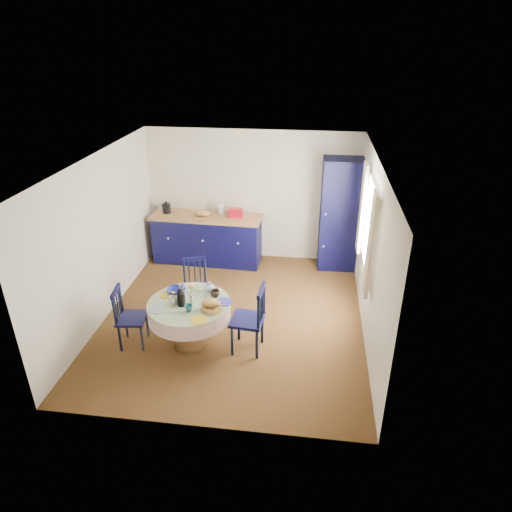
{
  "coord_description": "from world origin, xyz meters",
  "views": [
    {
      "loc": [
        1.13,
        -5.95,
        4.06
      ],
      "look_at": [
        0.33,
        0.2,
        1.0
      ],
      "focal_mm": 32.0,
      "sensor_mm": 36.0,
      "label": 1
    }
  ],
  "objects": [
    {
      "name": "mug_c",
      "position": [
        -0.15,
        -0.56,
        0.75
      ],
      "size": [
        0.13,
        0.13,
        0.11
      ],
      "primitive_type": "imported",
      "color": "black",
      "rests_on": "dining_table"
    },
    {
      "name": "mug_b",
      "position": [
        -0.42,
        -0.96,
        0.74
      ],
      "size": [
        0.11,
        0.11,
        0.1
      ],
      "primitive_type": "imported",
      "color": "#28656F",
      "rests_on": "dining_table"
    },
    {
      "name": "cobalt_bowl",
      "position": [
        -0.73,
        -0.51,
        0.73
      ],
      "size": [
        0.26,
        0.26,
        0.06
      ],
      "primitive_type": "imported",
      "color": "navy",
      "rests_on": "dining_table"
    },
    {
      "name": "dining_table",
      "position": [
        -0.47,
        -0.75,
        0.58
      ],
      "size": [
        1.17,
        1.15,
        0.97
      ],
      "color": "#503A16",
      "rests_on": "floor"
    },
    {
      "name": "wall_left",
      "position": [
        -2.0,
        0.0,
        1.25
      ],
      "size": [
        0.02,
        4.5,
        2.5
      ],
      "primitive_type": "cube",
      "color": "silver",
      "rests_on": "floor"
    },
    {
      "name": "mug_d",
      "position": [
        -0.66,
        -0.42,
        0.74
      ],
      "size": [
        0.1,
        0.1,
        0.09
      ],
      "primitive_type": "imported",
      "color": "silver",
      "rests_on": "dining_table"
    },
    {
      "name": "chair_right",
      "position": [
        0.38,
        -0.77,
        0.52
      ],
      "size": [
        0.47,
        0.49,
        1.02
      ],
      "rotation": [
        0.0,
        0.0,
        -1.66
      ],
      "color": "black",
      "rests_on": "floor"
    },
    {
      "name": "pantry_cabinet",
      "position": [
        1.66,
        2.0,
        1.04
      ],
      "size": [
        0.75,
        0.55,
        2.09
      ],
      "rotation": [
        0.0,
        0.0,
        0.04
      ],
      "color": "black",
      "rests_on": "floor"
    },
    {
      "name": "wall_right",
      "position": [
        2.0,
        0.0,
        1.25
      ],
      "size": [
        0.02,
        4.5,
        2.5
      ],
      "primitive_type": "cube",
      "color": "silver",
      "rests_on": "floor"
    },
    {
      "name": "mug_a",
      "position": [
        -0.68,
        -0.8,
        0.74
      ],
      "size": [
        0.13,
        0.13,
        0.1
      ],
      "primitive_type": "imported",
      "color": "silver",
      "rests_on": "dining_table"
    },
    {
      "name": "floor",
      "position": [
        0.0,
        0.0,
        0.0
      ],
      "size": [
        4.5,
        4.5,
        0.0
      ],
      "primitive_type": "plane",
      "color": "black",
      "rests_on": "ground"
    },
    {
      "name": "chair_left",
      "position": [
        -1.33,
        -0.86,
        0.46
      ],
      "size": [
        0.43,
        0.45,
        0.91
      ],
      "rotation": [
        0.0,
        0.0,
        1.69
      ],
      "color": "black",
      "rests_on": "floor"
    },
    {
      "name": "window",
      "position": [
        1.95,
        0.3,
        1.52
      ],
      "size": [
        0.1,
        1.74,
        1.45
      ],
      "color": "white",
      "rests_on": "wall_right"
    },
    {
      "name": "chair_far",
      "position": [
        -0.6,
        0.09,
        0.46
      ],
      "size": [
        0.51,
        0.5,
        0.9
      ],
      "rotation": [
        0.0,
        0.0,
        0.34
      ],
      "color": "black",
      "rests_on": "floor"
    },
    {
      "name": "kitchen_counter",
      "position": [
        -0.84,
        1.9,
        0.48
      ],
      "size": [
        2.12,
        0.73,
        1.18
      ],
      "rotation": [
        0.0,
        0.0,
        -0.04
      ],
      "color": "black",
      "rests_on": "floor"
    },
    {
      "name": "ceiling",
      "position": [
        0.0,
        0.0,
        2.5
      ],
      "size": [
        4.5,
        4.5,
        0.0
      ],
      "primitive_type": "plane",
      "rotation": [
        3.14,
        0.0,
        0.0
      ],
      "color": "white",
      "rests_on": "wall_back"
    },
    {
      "name": "wall_back",
      "position": [
        0.0,
        2.25,
        1.25
      ],
      "size": [
        4.0,
        0.02,
        2.5
      ],
      "primitive_type": "cube",
      "color": "silver",
      "rests_on": "floor"
    }
  ]
}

